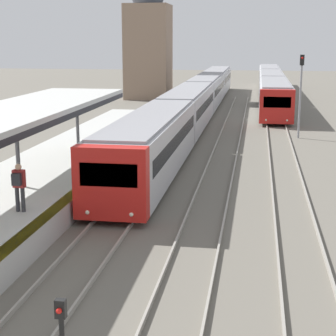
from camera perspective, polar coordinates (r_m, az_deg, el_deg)
name	(u,v)px	position (r m, az deg, el deg)	size (l,w,h in m)	color
platform_canopy	(16,112)	(22.61, -15.16, 5.47)	(4.00, 18.90, 3.08)	beige
person_on_platform	(19,184)	(19.50, -14.92, -1.54)	(0.40, 0.40, 1.66)	#2D2D33
train_near	(198,98)	(48.99, 3.07, 7.14)	(2.71, 59.83, 3.05)	red
train_far	(271,84)	(65.65, 10.45, 8.40)	(2.68, 43.72, 3.00)	red
signal_mast_far	(301,87)	(39.23, 13.33, 8.02)	(0.28, 0.29, 5.63)	gray
distant_domed_building	(148,42)	(64.82, -2.03, 12.65)	(4.86, 4.86, 13.34)	#89705B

